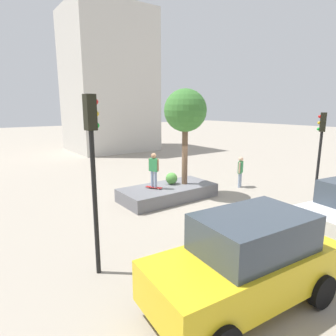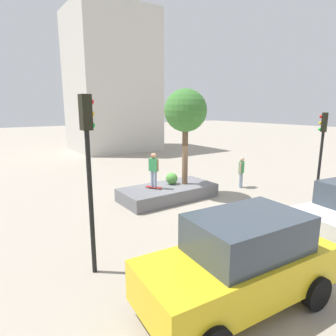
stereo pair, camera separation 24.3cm
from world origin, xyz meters
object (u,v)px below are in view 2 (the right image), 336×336
at_px(skateboarder, 154,168).
at_px(plaza_tree, 186,112).
at_px(passerby_with_bag, 241,170).
at_px(skateboard, 154,187).
at_px(planter_ledge, 168,192).
at_px(taxi_cab, 241,261).
at_px(traffic_light_median, 322,142).
at_px(traffic_light_corner, 89,156).

bearing_deg(skateboarder, plaza_tree, 175.20).
bearing_deg(passerby_with_bag, skateboard, -7.81).
bearing_deg(skateboard, planter_ledge, 174.40).
distance_m(planter_ledge, skateboard, 0.84).
bearing_deg(planter_ledge, skateboarder, -5.60).
xyz_separation_m(taxi_cab, traffic_light_median, (-8.49, -2.88, 1.76)).
bearing_deg(skateboarder, passerby_with_bag, 172.19).
xyz_separation_m(planter_ledge, traffic_light_corner, (5.19, 4.07, 2.85)).
height_order(traffic_light_corner, traffic_light_median, traffic_light_corner).
xyz_separation_m(skateboarder, traffic_light_median, (-6.22, 4.35, 1.21)).
xyz_separation_m(plaza_tree, skateboard, (1.71, -0.14, -3.46)).
bearing_deg(taxi_cab, passerby_with_bag, -138.80).
relative_size(skateboarder, traffic_light_corner, 0.35).
bearing_deg(skateboarder, skateboard, 0.00).
xyz_separation_m(traffic_light_median, passerby_with_bag, (1.04, -3.64, -1.84)).
distance_m(planter_ledge, taxi_cab, 7.80).
distance_m(plaza_tree, skateboard, 3.86).
distance_m(skateboard, taxi_cab, 7.58).
bearing_deg(planter_ledge, traffic_light_corner, 38.05).
xyz_separation_m(planter_ledge, skateboarder, (0.75, -0.07, 1.30)).
bearing_deg(skateboarder, traffic_light_median, 145.06).
height_order(skateboard, taxi_cab, taxi_cab).
bearing_deg(traffic_light_median, skateboard, -34.94).
distance_m(skateboarder, taxi_cab, 7.60).
height_order(skateboarder, taxi_cab, skateboarder).
bearing_deg(plaza_tree, traffic_light_median, 137.04).
bearing_deg(plaza_tree, skateboard, -4.80).
xyz_separation_m(skateboard, taxi_cab, (2.27, 7.23, 0.39)).
relative_size(planter_ledge, skateboard, 5.80).
xyz_separation_m(plaza_tree, taxi_cab, (3.98, 7.08, -3.07)).
xyz_separation_m(skateboard, traffic_light_corner, (4.44, 4.14, 2.48)).
relative_size(plaza_tree, skateboard, 5.79).
distance_m(planter_ledge, traffic_light_median, 7.38).
xyz_separation_m(skateboarder, passerby_with_bag, (-5.18, 0.71, -0.63)).
bearing_deg(planter_ledge, plaza_tree, 175.84).
bearing_deg(plaza_tree, taxi_cab, 60.70).
bearing_deg(planter_ledge, skateboard, -5.60).
height_order(taxi_cab, traffic_light_corner, traffic_light_corner).
bearing_deg(traffic_light_median, skateboarder, -34.94).
distance_m(taxi_cab, traffic_light_corner, 4.32).
bearing_deg(traffic_light_corner, taxi_cab, 125.14).
relative_size(traffic_light_corner, passerby_with_bag, 2.73).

